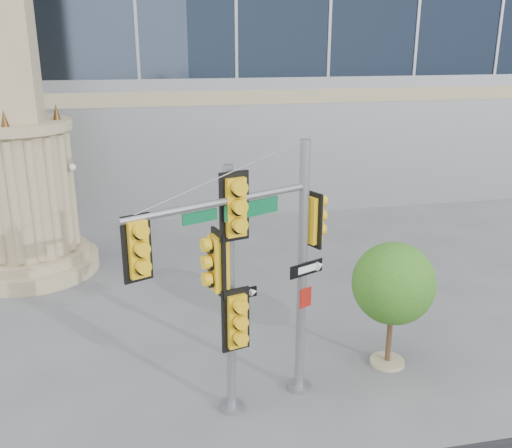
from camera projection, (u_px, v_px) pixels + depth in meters
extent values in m
plane|color=#545456|center=(259.00, 407.00, 12.29)|extent=(120.00, 120.00, 0.00)
cylinder|color=tan|center=(33.00, 264.00, 19.44)|extent=(4.40, 4.40, 0.50)
cylinder|color=tan|center=(31.00, 253.00, 19.31)|extent=(3.80, 3.80, 0.30)
cylinder|color=tan|center=(23.00, 191.00, 18.65)|extent=(3.00, 3.00, 4.00)
cylinder|color=tan|center=(14.00, 126.00, 17.98)|extent=(3.50, 3.50, 0.30)
cone|color=#472D14|center=(56.00, 112.00, 18.11)|extent=(0.24, 0.24, 0.50)
cylinder|color=slate|center=(299.00, 386.00, 12.91)|extent=(0.53, 0.53, 0.11)
cylinder|color=slate|center=(302.00, 273.00, 12.05)|extent=(0.21, 0.21, 5.68)
cylinder|color=slate|center=(222.00, 202.00, 10.35)|extent=(3.67, 1.78, 0.13)
cube|color=#0B5F34|center=(252.00, 209.00, 10.78)|extent=(1.14, 0.55, 0.30)
cube|color=yellow|center=(137.00, 248.00, 9.55)|extent=(0.58, 0.46, 1.18)
cube|color=yellow|center=(313.00, 220.00, 11.85)|extent=(0.46, 0.58, 1.18)
cube|color=black|center=(306.00, 269.00, 11.90)|extent=(0.80, 0.39, 0.28)
cube|color=maroon|center=(306.00, 298.00, 12.11)|extent=(0.29, 0.15, 0.44)
cylinder|color=slate|center=(232.00, 406.00, 12.20)|extent=(0.51, 0.51, 0.13)
cylinder|color=slate|center=(230.00, 296.00, 11.39)|extent=(0.19, 0.19, 5.34)
cube|color=yellow|center=(234.00, 206.00, 10.60)|extent=(0.64, 0.44, 1.33)
cube|color=yellow|center=(219.00, 263.00, 11.06)|extent=(0.44, 0.64, 1.33)
cube|color=yellow|center=(235.00, 320.00, 11.32)|extent=(0.64, 0.44, 1.33)
cube|color=black|center=(242.00, 294.00, 11.35)|extent=(0.65, 0.21, 0.21)
cylinder|color=tan|center=(387.00, 361.00, 13.93)|extent=(0.83, 0.83, 0.09)
cylinder|color=#382314|center=(389.00, 333.00, 13.69)|extent=(0.13, 0.13, 1.67)
sphere|color=#225914|center=(393.00, 283.00, 13.28)|extent=(1.94, 1.94, 1.94)
sphere|color=#225914|center=(405.00, 289.00, 13.67)|extent=(1.20, 1.20, 1.20)
sphere|color=#225914|center=(384.00, 298.00, 13.08)|extent=(1.02, 1.02, 1.02)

